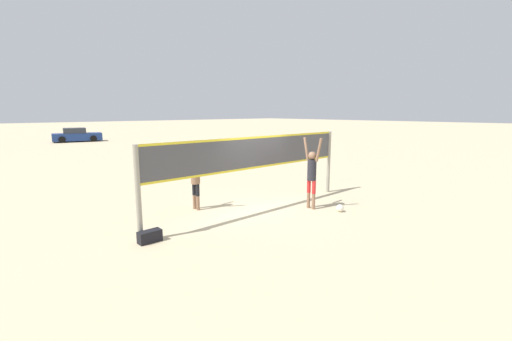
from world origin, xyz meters
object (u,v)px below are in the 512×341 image
Objects in this scene: volleyball_net at (256,159)px; gear_bag at (150,236)px; player_blocker at (195,176)px; player_spiker at (312,171)px; volleyball at (340,208)px; parked_car_near at (77,135)px.

volleyball_net reaches higher than gear_bag.
volleyball_net reaches higher than player_blocker.
player_spiker reaches higher than volleyball.
parked_car_near reaches higher than gear_bag.
player_blocker is at bearing 49.05° from player_spiker.
volleyball_net is at bearing 43.32° from player_blocker.
player_blocker is 3.75× the size of gear_bag.
player_blocker is (-1.29, 1.37, -0.55)m from volleyball_net.
player_spiker is at bearing -80.79° from parked_car_near.
volleyball_net is 3.74× the size of player_blocker.
parked_car_near reaches higher than volleyball.
parked_car_near is at bearing 87.64° from volleyball.
volleyball_net is at bearing -83.61° from parked_car_near.
gear_bag is (-3.61, -0.22, -1.47)m from volleyball_net.
volleyball is at bearing -80.05° from parked_car_near.
player_spiker is at bearing 114.21° from volleyball.
player_blocker is at bearing -86.40° from parked_car_near.
player_spiker is 0.47× the size of parked_car_near.
volleyball is (1.82, -1.84, -1.50)m from volleyball_net.
player_spiker is 5.22m from gear_bag.
parked_car_near is (1.70, 31.36, -0.57)m from player_spiker.
parked_car_near is at bearing -3.10° from player_spiker.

